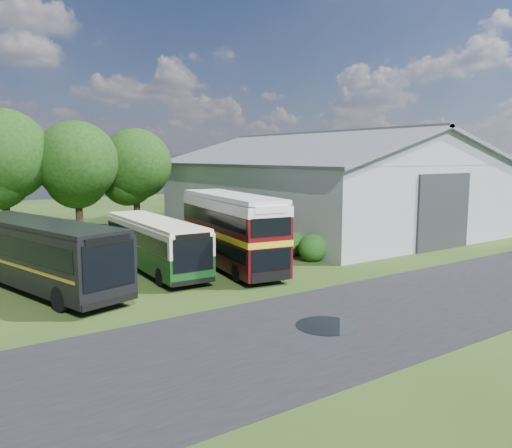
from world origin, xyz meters
TOP-DOWN VIEW (x-y plane):
  - ground at (0.00, 0.00)m, footprint 120.00×120.00m
  - asphalt_road at (3.00, -3.00)m, footprint 60.00×8.00m
  - puddle at (-1.50, -3.00)m, footprint 2.20×2.20m
  - storage_shed at (15.00, 15.98)m, footprint 18.80×24.80m
  - tree_mid at (-8.00, 24.80)m, footprint 6.80×6.80m
  - tree_right_a at (-3.00, 23.80)m, footprint 6.26×6.26m
  - tree_right_b at (2.00, 24.60)m, footprint 5.98×5.98m
  - shrub_front at (5.60, 6.00)m, footprint 1.70×1.70m
  - shrub_mid at (5.60, 8.00)m, footprint 1.60×1.60m
  - shrub_back at (5.60, 10.00)m, footprint 1.80×1.80m
  - bus_green_single at (-3.00, 8.99)m, footprint 2.72×10.06m
  - bus_maroon_double at (0.73, 7.16)m, footprint 3.73×9.69m
  - bus_dark_single at (-8.96, 8.37)m, footprint 5.63×11.79m

SIDE VIEW (x-z plane):
  - ground at x=0.00m, z-range 0.00..0.00m
  - asphalt_road at x=3.00m, z-range -0.01..0.01m
  - puddle at x=-1.50m, z-range -0.01..0.01m
  - shrub_front at x=5.60m, z-range -0.85..0.85m
  - shrub_mid at x=5.60m, z-range -0.80..0.80m
  - shrub_back at x=5.60m, z-range -0.90..0.90m
  - bus_green_single at x=-3.00m, z-range 0.09..2.84m
  - bus_dark_single at x=-8.96m, z-range 0.10..3.27m
  - bus_maroon_double at x=0.73m, z-range 0.00..4.06m
  - storage_shed at x=15.00m, z-range 0.09..8.24m
  - tree_right_b at x=2.00m, z-range 1.21..9.66m
  - tree_right_a at x=-3.00m, z-range 1.27..10.10m
  - tree_mid at x=-8.00m, z-range 1.38..10.98m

